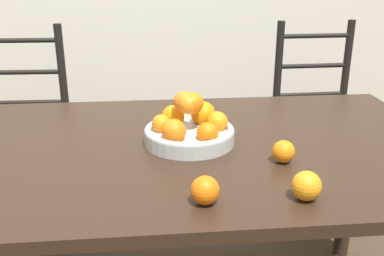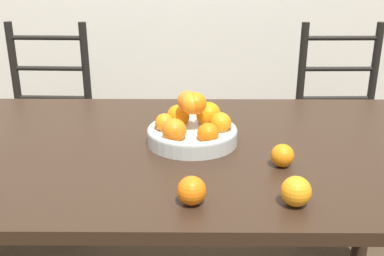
{
  "view_description": "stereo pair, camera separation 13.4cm",
  "coord_description": "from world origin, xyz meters",
  "px_view_note": "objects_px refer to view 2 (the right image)",
  "views": [
    {
      "loc": [
        -0.04,
        -1.33,
        1.33
      ],
      "look_at": [
        0.09,
        -0.08,
        0.86
      ],
      "focal_mm": 42.0,
      "sensor_mm": 36.0,
      "label": 1
    },
    {
      "loc": [
        0.1,
        -1.34,
        1.33
      ],
      "look_at": [
        0.09,
        -0.08,
        0.86
      ],
      "focal_mm": 42.0,
      "sensor_mm": 36.0,
      "label": 2
    }
  ],
  "objects_px": {
    "fruit_bowl": "(193,128)",
    "orange_loose_1": "(296,191)",
    "orange_loose_2": "(282,155)",
    "chair_left": "(48,134)",
    "chair_right": "(340,135)",
    "orange_loose_0": "(192,191)"
  },
  "relations": [
    {
      "from": "orange_loose_2",
      "to": "chair_left",
      "type": "xyz_separation_m",
      "value": [
        -1.01,
        0.99,
        -0.32
      ]
    },
    {
      "from": "fruit_bowl",
      "to": "orange_loose_1",
      "type": "distance_m",
      "value": 0.47
    },
    {
      "from": "orange_loose_2",
      "to": "chair_right",
      "type": "bearing_deg",
      "value": 63.28
    },
    {
      "from": "fruit_bowl",
      "to": "orange_loose_2",
      "type": "relative_size",
      "value": 4.38
    },
    {
      "from": "orange_loose_1",
      "to": "chair_right",
      "type": "height_order",
      "value": "chair_right"
    },
    {
      "from": "orange_loose_1",
      "to": "chair_right",
      "type": "distance_m",
      "value": 1.35
    },
    {
      "from": "chair_right",
      "to": "orange_loose_0",
      "type": "bearing_deg",
      "value": -123.32
    },
    {
      "from": "fruit_bowl",
      "to": "chair_right",
      "type": "height_order",
      "value": "chair_right"
    },
    {
      "from": "orange_loose_0",
      "to": "orange_loose_1",
      "type": "bearing_deg",
      "value": -1.03
    },
    {
      "from": "fruit_bowl",
      "to": "orange_loose_0",
      "type": "bearing_deg",
      "value": -89.94
    },
    {
      "from": "orange_loose_0",
      "to": "fruit_bowl",
      "type": "bearing_deg",
      "value": 90.06
    },
    {
      "from": "orange_loose_2",
      "to": "fruit_bowl",
      "type": "bearing_deg",
      "value": 144.86
    },
    {
      "from": "orange_loose_1",
      "to": "orange_loose_2",
      "type": "relative_size",
      "value": 1.11
    },
    {
      "from": "chair_left",
      "to": "chair_right",
      "type": "height_order",
      "value": "same"
    },
    {
      "from": "orange_loose_0",
      "to": "orange_loose_1",
      "type": "relative_size",
      "value": 0.96
    },
    {
      "from": "orange_loose_2",
      "to": "chair_left",
      "type": "relative_size",
      "value": 0.06
    },
    {
      "from": "chair_left",
      "to": "chair_right",
      "type": "xyz_separation_m",
      "value": [
        1.51,
        0.0,
        0.0
      ]
    },
    {
      "from": "fruit_bowl",
      "to": "chair_right",
      "type": "bearing_deg",
      "value": 46.89
    },
    {
      "from": "orange_loose_1",
      "to": "chair_left",
      "type": "bearing_deg",
      "value": 129.78
    },
    {
      "from": "orange_loose_1",
      "to": "chair_left",
      "type": "distance_m",
      "value": 1.6
    },
    {
      "from": "fruit_bowl",
      "to": "orange_loose_2",
      "type": "xyz_separation_m",
      "value": [
        0.26,
        -0.18,
        -0.02
      ]
    },
    {
      "from": "fruit_bowl",
      "to": "orange_loose_1",
      "type": "height_order",
      "value": "fruit_bowl"
    }
  ]
}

